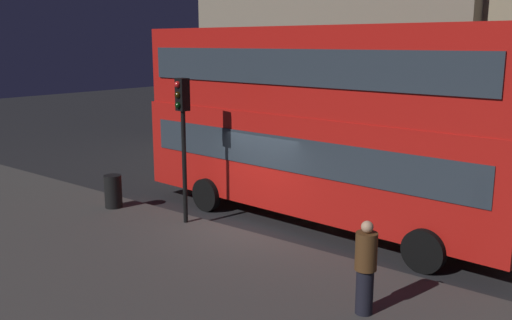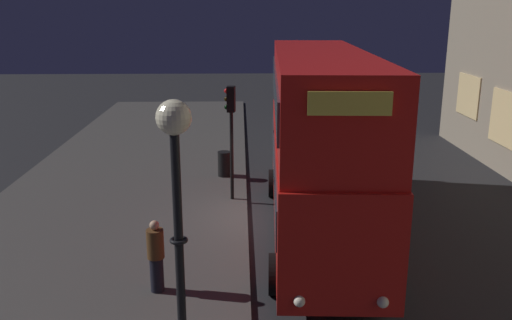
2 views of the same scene
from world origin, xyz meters
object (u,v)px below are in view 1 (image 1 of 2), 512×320
object	(u,v)px
pedestrian	(366,267)
litter_bin	(113,191)
traffic_light_near_kerb	(183,120)
double_decker_bus	(319,117)

from	to	relation	value
pedestrian	litter_bin	world-z (taller)	pedestrian
traffic_light_near_kerb	double_decker_bus	bearing A→B (deg)	53.11
traffic_light_near_kerb	litter_bin	distance (m)	3.58
double_decker_bus	pedestrian	world-z (taller)	double_decker_bus
double_decker_bus	litter_bin	xyz separation A→B (m)	(-5.28, -2.93, -2.36)
double_decker_bus	litter_bin	distance (m)	6.48
pedestrian	litter_bin	xyz separation A→B (m)	(-9.02, 1.32, -0.41)
pedestrian	litter_bin	bearing A→B (deg)	-20.23
litter_bin	pedestrian	bearing A→B (deg)	-8.35
pedestrian	litter_bin	distance (m)	9.13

